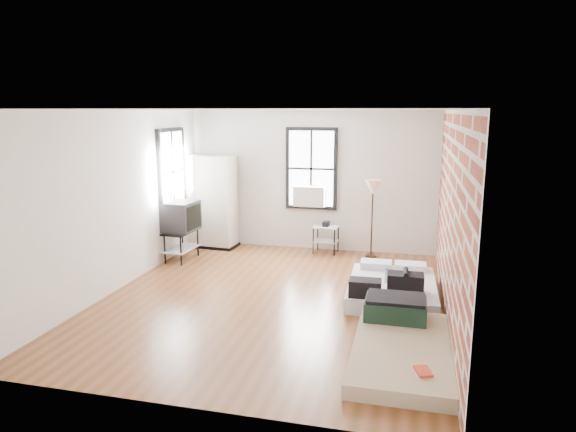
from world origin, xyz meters
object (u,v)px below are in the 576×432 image
(mattress_bare, at_px, (400,340))
(tv_stand, at_px, (181,218))
(floor_lamp, at_px, (373,192))
(mattress_main, at_px, (392,287))
(wardrobe, at_px, (213,202))
(side_table, at_px, (326,232))

(mattress_bare, distance_m, tv_stand, 5.09)
(mattress_bare, distance_m, floor_lamp, 4.17)
(mattress_bare, bearing_deg, mattress_main, 95.63)
(wardrobe, height_order, floor_lamp, wardrobe)
(mattress_bare, height_order, tv_stand, tv_stand)
(mattress_main, xyz_separation_m, side_table, (-1.39, 2.23, 0.28))
(wardrobe, bearing_deg, tv_stand, -97.29)
(wardrobe, distance_m, floor_lamp, 3.27)
(floor_lamp, bearing_deg, tv_stand, -162.90)
(mattress_main, xyz_separation_m, mattress_bare, (0.18, -1.79, -0.02))
(floor_lamp, bearing_deg, mattress_main, -77.20)
(mattress_main, relative_size, side_table, 2.79)
(mattress_main, bearing_deg, tv_stand, 163.11)
(mattress_bare, bearing_deg, floor_lamp, 99.56)
(mattress_main, relative_size, wardrobe, 0.94)
(side_table, bearing_deg, tv_stand, -156.11)
(side_table, distance_m, tv_stand, 2.84)
(side_table, xyz_separation_m, floor_lamp, (0.90, -0.07, 0.85))
(mattress_bare, bearing_deg, side_table, 111.28)
(mattress_main, xyz_separation_m, wardrobe, (-3.75, 2.16, 0.79))
(wardrobe, bearing_deg, side_table, 5.75)
(mattress_main, distance_m, mattress_bare, 1.80)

